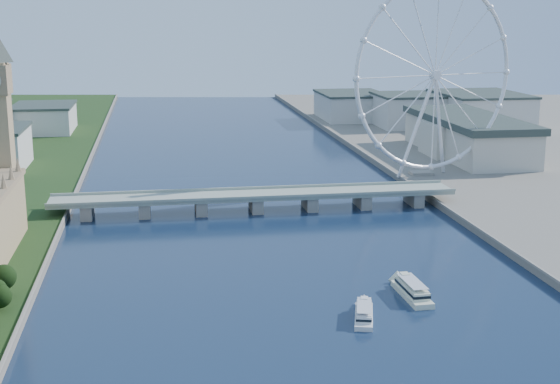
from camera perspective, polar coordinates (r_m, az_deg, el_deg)
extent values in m
cube|color=gray|center=(425.29, -1.79, -0.25)|extent=(220.00, 22.00, 2.00)
cube|color=gray|center=(424.80, -13.92, -1.31)|extent=(6.00, 20.00, 7.50)
cube|color=gray|center=(423.21, -9.87, -1.17)|extent=(6.00, 20.00, 7.50)
cube|color=gray|center=(423.75, -5.81, -1.03)|extent=(6.00, 20.00, 7.50)
cube|color=gray|center=(426.41, -1.78, -0.88)|extent=(6.00, 20.00, 7.50)
cube|color=gray|center=(431.14, 2.17, -0.72)|extent=(6.00, 20.00, 7.50)
cube|color=gray|center=(437.87, 6.03, -0.57)|extent=(6.00, 20.00, 7.50)
cube|color=gray|center=(446.53, 9.75, -0.42)|extent=(6.00, 20.00, 7.50)
torus|color=silver|center=(498.04, 11.29, 8.38)|extent=(113.60, 39.12, 118.60)
cylinder|color=silver|center=(498.04, 11.29, 8.38)|extent=(7.25, 6.61, 6.00)
cube|color=gray|center=(515.15, 10.28, 1.37)|extent=(14.00, 10.00, 2.00)
cube|color=beige|center=(723.14, -16.87, 5.13)|extent=(50.00, 70.00, 22.00)
cube|color=beige|center=(734.15, 9.46, 5.86)|extent=(60.00, 60.00, 28.00)
cube|color=beige|center=(736.95, 14.40, 5.74)|extent=(70.00, 90.00, 30.00)
cube|color=beige|center=(780.26, 5.25, 6.25)|extent=(60.00, 80.00, 24.00)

